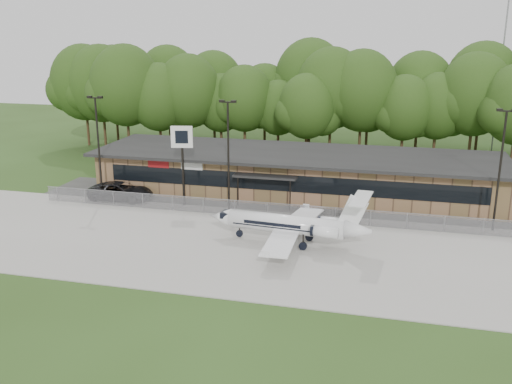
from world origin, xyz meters
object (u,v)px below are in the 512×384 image
(terminal, at_px, (297,172))
(pole_sign, at_px, (182,145))
(business_jet, at_px, (292,225))
(suv, at_px, (121,191))

(terminal, height_order, pole_sign, pole_sign)
(business_jet, bearing_deg, suv, 162.14)
(suv, distance_m, pole_sign, 8.42)
(business_jet, distance_m, pole_sign, 14.62)
(terminal, xyz_separation_m, business_jet, (2.27, -14.59, -0.59))
(business_jet, xyz_separation_m, suv, (-18.60, 7.79, -0.71))
(terminal, height_order, suv, terminal)
(business_jet, relative_size, suv, 2.08)
(terminal, distance_m, suv, 17.74)
(pole_sign, bearing_deg, suv, 165.06)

